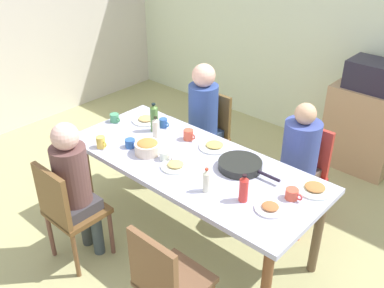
{
  "coord_description": "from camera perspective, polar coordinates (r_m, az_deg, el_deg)",
  "views": [
    {
      "loc": [
        1.92,
        -2.13,
        2.57
      ],
      "look_at": [
        0.0,
        0.0,
        0.93
      ],
      "focal_mm": 40.68,
      "sensor_mm": 36.0,
      "label": 1
    }
  ],
  "objects": [
    {
      "name": "person_1",
      "position": [
        4.19,
        1.37,
        3.97
      ],
      "size": [
        0.3,
        0.3,
        1.24
      ],
      "color": "#353750",
      "rests_on": "ground_plane"
    },
    {
      "name": "cup_4",
      "position": [
        3.61,
        -11.83,
        0.24
      ],
      "size": [
        0.11,
        0.07,
        0.1
      ],
      "color": "#EDC44F",
      "rests_on": "dining_table"
    },
    {
      "name": "plate_1",
      "position": [
        2.93,
        10.2,
        -8.24
      ],
      "size": [
        0.2,
        0.2,
        0.04
      ],
      "color": "silver",
      "rests_on": "dining_table"
    },
    {
      "name": "chair_1",
      "position": [
        4.36,
        2.12,
        1.6
      ],
      "size": [
        0.4,
        0.4,
        0.9
      ],
      "color": "brown",
      "rests_on": "ground_plane"
    },
    {
      "name": "bottle_3",
      "position": [
        2.93,
        6.79,
        -5.83
      ],
      "size": [
        0.06,
        0.06,
        0.21
      ],
      "color": "red",
      "rests_on": "dining_table"
    },
    {
      "name": "serving_pan",
      "position": [
        3.3,
        6.37,
        -2.75
      ],
      "size": [
        0.51,
        0.33,
        0.06
      ],
      "color": "black",
      "rests_on": "dining_table"
    },
    {
      "name": "chair_2",
      "position": [
        2.81,
        -3.44,
        -17.42
      ],
      "size": [
        0.4,
        0.4,
        0.9
      ],
      "color": "brown",
      "rests_on": "ground_plane"
    },
    {
      "name": "bottle_2",
      "position": [
        3.01,
        1.91,
        -4.81
      ],
      "size": [
        0.05,
        0.05,
        0.19
      ],
      "color": "silver",
      "rests_on": "dining_table"
    },
    {
      "name": "bottle_0",
      "position": [
        3.65,
        -4.75,
        2.02
      ],
      "size": [
        0.06,
        0.06,
        0.21
      ],
      "color": "beige",
      "rests_on": "dining_table"
    },
    {
      "name": "dining_table",
      "position": [
        3.43,
        -0.0,
        -3.37
      ],
      "size": [
        2.11,
        0.89,
        0.78
      ],
      "color": "#B6B8D5",
      "rests_on": "ground_plane"
    },
    {
      "name": "ground_plane",
      "position": [
        3.85,
        -0.0,
        -12.03
      ],
      "size": [
        7.18,
        7.18,
        0.0
      ],
      "primitive_type": "plane",
      "color": "tan"
    },
    {
      "name": "cup_5",
      "position": [
        3.66,
        -0.46,
        1.22
      ],
      "size": [
        0.12,
        0.08,
        0.09
      ],
      "color": "#CD523A",
      "rests_on": "dining_table"
    },
    {
      "name": "cup_6",
      "position": [
        3.04,
        12.99,
        -6.41
      ],
      "size": [
        0.12,
        0.09,
        0.07
      ],
      "color": "#D1503A",
      "rests_on": "dining_table"
    },
    {
      "name": "wall_back",
      "position": [
        5.04,
        18.72,
        13.71
      ],
      "size": [
        6.23,
        0.12,
        2.6
      ],
      "primitive_type": "cube",
      "color": "silver",
      "rests_on": "ground_plane"
    },
    {
      "name": "cup_3",
      "position": [
        3.58,
        -8.09,
        0.08
      ],
      "size": [
        0.12,
        0.08,
        0.07
      ],
      "color": "#2B57A2",
      "rests_on": "dining_table"
    },
    {
      "name": "chair_0",
      "position": [
        3.87,
        14.17,
        -3.39
      ],
      "size": [
        0.4,
        0.4,
        0.9
      ],
      "color": "red",
      "rests_on": "ground_plane"
    },
    {
      "name": "cup_1",
      "position": [
        3.39,
        -3.51,
        -1.51
      ],
      "size": [
        0.12,
        0.09,
        0.07
      ],
      "color": "white",
      "rests_on": "dining_table"
    },
    {
      "name": "cup_0",
      "position": [
        3.87,
        -3.76,
        2.78
      ],
      "size": [
        0.11,
        0.07,
        0.08
      ],
      "color": "#2D57A1",
      "rests_on": "dining_table"
    },
    {
      "name": "bowl_0",
      "position": [
        3.47,
        -5.85,
        -0.42
      ],
      "size": [
        0.21,
        0.21,
        0.11
      ],
      "color": "beige",
      "rests_on": "dining_table"
    },
    {
      "name": "plate_3",
      "position": [
        3.3,
        -2.17,
        -2.84
      ],
      "size": [
        0.23,
        0.23,
        0.04
      ],
      "color": "silver",
      "rests_on": "dining_table"
    },
    {
      "name": "microwave",
      "position": [
        4.66,
        22.72,
        8.32
      ],
      "size": [
        0.48,
        0.36,
        0.28
      ],
      "primitive_type": "cube",
      "color": "#262332",
      "rests_on": "side_cabinet"
    },
    {
      "name": "cup_2",
      "position": [
        4.01,
        -10.1,
        3.39
      ],
      "size": [
        0.12,
        0.08,
        0.08
      ],
      "color": "#489668",
      "rests_on": "dining_table"
    },
    {
      "name": "side_cabinet",
      "position": [
        4.89,
        21.39,
        1.91
      ],
      "size": [
        0.7,
        0.44,
        0.9
      ],
      "primitive_type": "cube",
      "color": "tan",
      "rests_on": "ground_plane"
    },
    {
      "name": "plate_2",
      "position": [
        3.17,
        15.79,
        -5.62
      ],
      "size": [
        0.26,
        0.26,
        0.04
      ],
      "color": "white",
      "rests_on": "dining_table"
    },
    {
      "name": "bottle_1",
      "position": [
        3.77,
        -4.98,
        3.41
      ],
      "size": [
        0.07,
        0.07,
        0.26
      ],
      "color": "#4E7C39",
      "rests_on": "dining_table"
    },
    {
      "name": "chair_3",
      "position": [
        3.45,
        -16.04,
        -8.16
      ],
      "size": [
        0.4,
        0.4,
        0.9
      ],
      "color": "brown",
      "rests_on": "ground_plane"
    },
    {
      "name": "person_0",
      "position": [
        3.7,
        13.83,
        -1.55
      ],
      "size": [
        0.3,
        0.3,
        1.17
      ],
      "color": "#504338",
      "rests_on": "ground_plane"
    },
    {
      "name": "plate_0",
      "position": [
        4.0,
        -6.06,
        3.2
      ],
      "size": [
        0.25,
        0.25,
        0.04
      ],
      "color": "white",
      "rests_on": "dining_table"
    },
    {
      "name": "plate_4",
      "position": [
        3.56,
        2.93,
        -0.24
      ],
      "size": [
        0.26,
        0.26,
        0.04
      ],
      "color": "silver",
      "rests_on": "dining_table"
    },
    {
      "name": "person_3",
      "position": [
        3.38,
        -15.22,
        -4.79
      ],
      "size": [
        0.3,
        0.3,
        1.2
      ],
      "color": "#3C423F",
      "rests_on": "ground_plane"
    }
  ]
}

